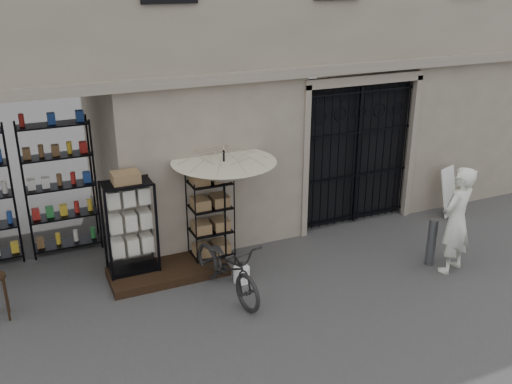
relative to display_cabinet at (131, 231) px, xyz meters
name	(u,v)px	position (x,y,z in m)	size (l,w,h in m)	color
ground	(334,288)	(2.95, -1.74, -0.86)	(80.00, 80.00, 0.00)	black
shop_recess	(22,189)	(-1.55, 1.06, 0.64)	(3.00, 1.70, 3.00)	black
shop_shelving	(19,193)	(-1.60, 1.56, 0.39)	(2.70, 0.50, 2.50)	black
iron_gate	(353,152)	(4.70, 0.54, 0.64)	(2.50, 0.21, 3.00)	black
step_platform	(168,271)	(0.55, -0.19, -0.79)	(2.00, 0.90, 0.15)	black
display_cabinet	(131,231)	(0.00, 0.00, 0.00)	(0.87, 0.62, 1.72)	black
wire_rack	(211,221)	(1.42, 0.00, -0.07)	(0.81, 0.67, 1.62)	black
market_umbrella	(224,166)	(1.63, -0.17, 0.97)	(2.07, 2.09, 2.55)	black
white_bucket	(242,274)	(1.63, -0.90, -0.73)	(0.28, 0.28, 0.27)	white
bicycle	(228,293)	(1.27, -1.15, -0.86)	(0.65, 0.99, 1.88)	black
steel_bollard	(431,242)	(4.94, -1.71, -0.43)	(0.16, 0.16, 0.87)	#5C5E62
shopkeeper	(449,270)	(5.14, -2.02, -0.86)	(0.70, 1.91, 0.46)	silver
easel_sign	(456,194)	(6.81, -0.26, -0.33)	(0.66, 0.70, 1.04)	silver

